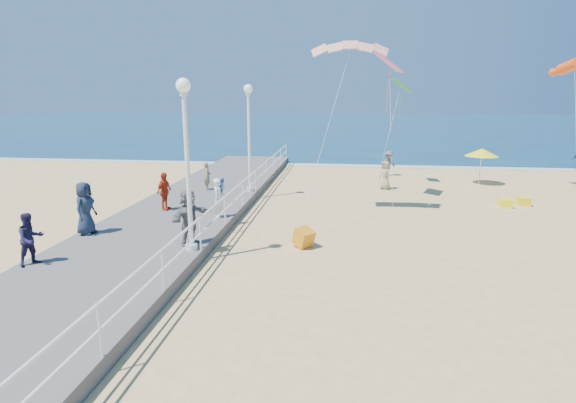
# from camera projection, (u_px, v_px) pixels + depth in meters

# --- Properties ---
(ground) EXTENTS (160.00, 160.00, 0.00)m
(ground) POSITION_uv_depth(u_px,v_px,m) (360.00, 269.00, 13.80)
(ground) COLOR #E0BC75
(ground) RESTS_ON ground
(ocean) EXTENTS (160.00, 90.00, 0.05)m
(ocean) POSITION_uv_depth(u_px,v_px,m) (349.00, 126.00, 76.50)
(ocean) COLOR #0D3450
(ocean) RESTS_ON ground
(surf_line) EXTENTS (160.00, 1.20, 0.04)m
(surf_line) POSITION_uv_depth(u_px,v_px,m) (352.00, 166.00, 33.57)
(surf_line) COLOR white
(surf_line) RESTS_ON ground
(boardwalk) EXTENTS (5.00, 44.00, 0.40)m
(boardwalk) POSITION_uv_depth(u_px,v_px,m) (129.00, 253.00, 14.67)
(boardwalk) COLOR slate
(boardwalk) RESTS_ON ground
(railing) EXTENTS (0.05, 42.00, 0.55)m
(railing) POSITION_uv_depth(u_px,v_px,m) (200.00, 225.00, 14.12)
(railing) COLOR white
(railing) RESTS_ON boardwalk
(lamp_post_mid) EXTENTS (0.44, 0.44, 5.32)m
(lamp_post_mid) POSITION_uv_depth(u_px,v_px,m) (187.00, 148.00, 13.60)
(lamp_post_mid) COLOR white
(lamp_post_mid) RESTS_ON boardwalk
(lamp_post_far) EXTENTS (0.44, 0.44, 5.32)m
(lamp_post_far) POSITION_uv_depth(u_px,v_px,m) (249.00, 127.00, 22.28)
(lamp_post_far) COLOR white
(lamp_post_far) RESTS_ON boardwalk
(woman_holding_toddler) EXTENTS (0.48, 0.64, 1.59)m
(woman_holding_toddler) POSITION_uv_depth(u_px,v_px,m) (219.00, 198.00, 17.98)
(woman_holding_toddler) COLOR white
(woman_holding_toddler) RESTS_ON boardwalk
(toddler_held) EXTENTS (0.35, 0.41, 0.75)m
(toddler_held) POSITION_uv_depth(u_px,v_px,m) (223.00, 187.00, 18.00)
(toddler_held) COLOR #3783D0
(toddler_held) RESTS_ON boardwalk
(spectator_3) EXTENTS (0.57, 1.02, 1.63)m
(spectator_3) POSITION_uv_depth(u_px,v_px,m) (164.00, 191.00, 19.12)
(spectator_3) COLOR #B63516
(spectator_3) RESTS_ON boardwalk
(spectator_4) EXTENTS (0.66, 0.96, 1.88)m
(spectator_4) POSITION_uv_depth(u_px,v_px,m) (85.00, 208.00, 15.78)
(spectator_4) COLOR #1B283D
(spectator_4) RESTS_ON boardwalk
(spectator_5) EXTENTS (1.21, 1.79, 1.85)m
(spectator_5) POSITION_uv_depth(u_px,v_px,m) (189.00, 217.00, 14.69)
(spectator_5) COLOR slate
(spectator_5) RESTS_ON boardwalk
(spectator_6) EXTENTS (0.45, 0.59, 1.44)m
(spectator_6) POSITION_uv_depth(u_px,v_px,m) (207.00, 176.00, 23.21)
(spectator_6) COLOR #7B7355
(spectator_6) RESTS_ON boardwalk
(spectator_7) EXTENTS (0.87, 0.94, 1.55)m
(spectator_7) POSITION_uv_depth(u_px,v_px,m) (31.00, 239.00, 12.98)
(spectator_7) COLOR #1F1B3D
(spectator_7) RESTS_ON boardwalk
(beach_walker_a) EXTENTS (1.21, 1.18, 1.67)m
(beach_walker_a) POSITION_uv_depth(u_px,v_px,m) (389.00, 163.00, 29.35)
(beach_walker_a) COLOR #545459
(beach_walker_a) RESTS_ON ground
(beach_walker_c) EXTENTS (0.89, 0.94, 1.62)m
(beach_walker_c) POSITION_uv_depth(u_px,v_px,m) (385.00, 175.00, 25.23)
(beach_walker_c) COLOR tan
(beach_walker_c) RESTS_ON ground
(box_kite) EXTENTS (0.89, 0.89, 0.74)m
(box_kite) POSITION_uv_depth(u_px,v_px,m) (304.00, 239.00, 15.71)
(box_kite) COLOR #DC510C
(box_kite) RESTS_ON ground
(beach_umbrella) EXTENTS (1.90, 1.90, 2.14)m
(beach_umbrella) POSITION_uv_depth(u_px,v_px,m) (482.00, 152.00, 26.35)
(beach_umbrella) COLOR white
(beach_umbrella) RESTS_ON ground
(beach_chair_left) EXTENTS (0.55, 0.55, 0.40)m
(beach_chair_left) POSITION_uv_depth(u_px,v_px,m) (524.00, 202.00, 21.65)
(beach_chair_left) COLOR yellow
(beach_chair_left) RESTS_ON ground
(beach_chair_right) EXTENTS (0.55, 0.55, 0.40)m
(beach_chair_right) POSITION_uv_depth(u_px,v_px,m) (505.00, 203.00, 21.31)
(beach_chair_right) COLOR yellow
(beach_chair_right) RESTS_ON ground
(kite_parafoil) EXTENTS (3.21, 0.94, 0.65)m
(kite_parafoil) POSITION_uv_depth(u_px,v_px,m) (350.00, 45.00, 18.24)
(kite_parafoil) COLOR red
(kite_windsock) EXTENTS (0.95, 2.38, 1.02)m
(kite_windsock) POSITION_uv_depth(u_px,v_px,m) (569.00, 67.00, 22.58)
(kite_windsock) COLOR #F04F14
(kite_diamond_pink) EXTENTS (1.63, 1.80, 0.91)m
(kite_diamond_pink) POSITION_uv_depth(u_px,v_px,m) (389.00, 63.00, 21.36)
(kite_diamond_pink) COLOR #F45A65
(kite_diamond_green) EXTENTS (1.05, 1.25, 0.73)m
(kite_diamond_green) POSITION_uv_depth(u_px,v_px,m) (401.00, 85.00, 25.30)
(kite_diamond_green) COLOR green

